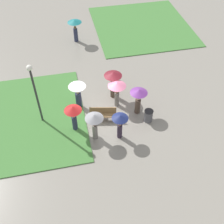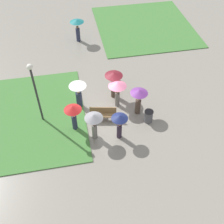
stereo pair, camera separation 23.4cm
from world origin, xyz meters
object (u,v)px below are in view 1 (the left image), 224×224
at_px(crowd_person_maroon, 113,79).
at_px(lone_walker_far_path, 75,26).
at_px(crowd_person_red, 73,112).
at_px(lamp_post, 34,87).
at_px(crowd_person_white, 78,91).
at_px(crowd_person_purple, 138,97).
at_px(crowd_person_grey, 94,121).
at_px(crowd_person_navy, 120,122).
at_px(crowd_person_pink, 117,87).
at_px(park_bench, 103,114).
at_px(trash_bin, 148,116).

relative_size(crowd_person_maroon, lone_walker_far_path, 1.02).
bearing_deg(crowd_person_red, lamp_post, 120.08).
bearing_deg(crowd_person_white, crowd_person_purple, -23.40).
relative_size(crowd_person_red, crowd_person_maroon, 0.95).
relative_size(lamp_post, crowd_person_grey, 2.21).
height_order(crowd_person_grey, crowd_person_white, crowd_person_white).
bearing_deg(crowd_person_grey, lone_walker_far_path, -167.62).
xyz_separation_m(crowd_person_purple, crowd_person_grey, (-2.94, -1.49, 0.10)).
bearing_deg(crowd_person_navy, crowd_person_pink, 154.22).
bearing_deg(crowd_person_navy, lamp_post, -133.77).
relative_size(crowd_person_purple, crowd_person_navy, 1.05).
xyz_separation_m(park_bench, crowd_person_grey, (-0.71, -1.35, 0.97)).
relative_size(crowd_person_pink, lone_walker_far_path, 0.99).
xyz_separation_m(park_bench, trash_bin, (2.69, -0.70, -0.05)).
relative_size(crowd_person_purple, crowd_person_white, 0.97).
bearing_deg(crowd_person_pink, trash_bin, -78.05).
bearing_deg(lone_walker_far_path, crowd_person_pink, -150.23).
height_order(crowd_person_navy, crowd_person_pink, crowd_person_pink).
bearing_deg(crowd_person_grey, crowd_person_purple, 130.34).
bearing_deg(crowd_person_pink, park_bench, -166.54).
bearing_deg(crowd_person_purple, lamp_post, -38.58).
bearing_deg(crowd_person_purple, crowd_person_red, -25.09).
bearing_deg(lamp_post, crowd_person_grey, -34.12).
distance_m(lamp_post, lone_walker_far_path, 9.38).
bearing_deg(crowd_person_white, crowd_person_red, -107.60).
bearing_deg(crowd_person_maroon, trash_bin, 11.40).
relative_size(crowd_person_navy, crowd_person_white, 0.92).
height_order(crowd_person_red, crowd_person_white, crowd_person_white).
height_order(crowd_person_pink, lone_walker_far_path, lone_walker_far_path).
relative_size(crowd_person_red, crowd_person_purple, 1.00).
relative_size(crowd_person_red, crowd_person_pink, 0.99).
distance_m(crowd_person_grey, crowd_person_white, 2.84).
distance_m(crowd_person_pink, lone_walker_far_path, 8.49).
xyz_separation_m(crowd_person_red, crowd_person_grey, (1.06, -0.89, 0.01)).
distance_m(crowd_person_maroon, lone_walker_far_path, 7.60).
xyz_separation_m(crowd_person_purple, crowd_person_maroon, (-1.18, 1.81, 0.09)).
bearing_deg(lone_walker_far_path, crowd_person_maroon, -149.35).
bearing_deg(crowd_person_maroon, crowd_person_navy, -26.22).
distance_m(crowd_person_red, crowd_person_pink, 3.25).
distance_m(trash_bin, crowd_person_maroon, 3.27).
bearing_deg(trash_bin, park_bench, 165.44).
relative_size(crowd_person_grey, crowd_person_maroon, 0.96).
distance_m(park_bench, crowd_person_maroon, 2.42).
relative_size(lamp_post, crowd_person_white, 2.16).
xyz_separation_m(trash_bin, crowd_person_red, (-4.46, 0.24, 1.01)).
relative_size(park_bench, crowd_person_purple, 0.90).
height_order(crowd_person_purple, crowd_person_maroon, crowd_person_maroon).
relative_size(crowd_person_navy, lone_walker_far_path, 0.93).
xyz_separation_m(lamp_post, trash_bin, (6.35, -1.35, -2.29)).
bearing_deg(park_bench, crowd_person_purple, 15.40).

